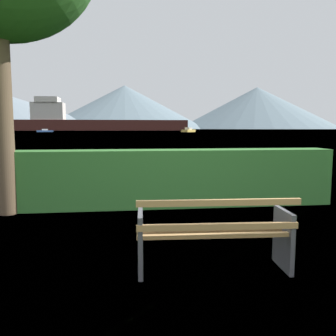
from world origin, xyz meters
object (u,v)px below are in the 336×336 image
Objects in this scene: park_bench at (214,234)px; sailboat_mid at (188,130)px; fishing_boat_near at (45,131)px; cargo_ship_large at (91,121)px.

park_bench is 0.19× the size of sailboat_mid.
fishing_boat_near is (-32.47, 140.53, 0.02)m from park_bench.
park_bench is 224.14m from cargo_ship_large.
fishing_boat_near is 0.73× the size of sailboat_mid.
park_bench is 144.23m from fishing_boat_near.
cargo_ship_large is at bearing 95.67° from park_bench.
cargo_ship_large is at bearing 82.85° from fishing_boat_near.
cargo_ship_large is 103.56m from sailboat_mid.
fishing_boat_near is at bearing 103.01° from park_bench.
cargo_ship_large reaches higher than fishing_boat_near.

